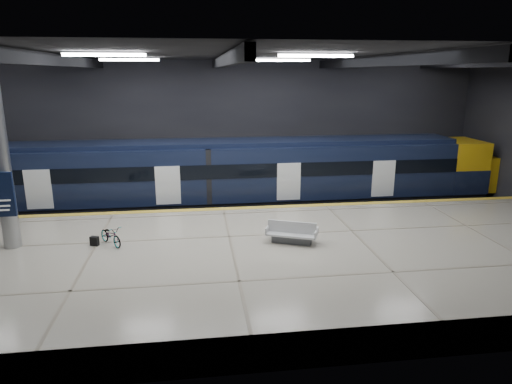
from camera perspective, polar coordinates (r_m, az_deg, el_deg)
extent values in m
plane|color=black|center=(19.33, -3.55, -7.59)|extent=(30.00, 30.00, 0.00)
cube|color=black|center=(26.09, -5.00, 7.34)|extent=(30.00, 0.10, 8.00)
cube|color=black|center=(10.46, -0.66, -3.84)|extent=(30.00, 0.10, 8.00)
cube|color=black|center=(17.90, -3.98, 16.84)|extent=(30.00, 16.00, 0.10)
cube|color=black|center=(18.48, -23.54, 14.86)|extent=(0.25, 16.00, 0.40)
cube|color=black|center=(17.89, -3.96, 16.04)|extent=(0.25, 16.00, 0.40)
cube|color=black|center=(19.25, 14.87, 15.51)|extent=(0.25, 16.00, 0.40)
cube|color=white|center=(16.10, -18.40, 15.97)|extent=(2.60, 0.18, 0.10)
cube|color=white|center=(16.40, 7.50, 16.53)|extent=(2.60, 0.18, 0.10)
cube|color=white|center=(19.41, 28.59, 14.63)|extent=(2.60, 0.18, 0.10)
cube|color=white|center=(22.03, -15.55, 15.64)|extent=(2.60, 0.18, 0.10)
cube|color=white|center=(22.25, 3.36, 16.12)|extent=(2.60, 0.18, 0.10)
cube|color=white|center=(24.56, 20.21, 15.14)|extent=(2.60, 0.18, 0.10)
cube|color=beige|center=(16.82, -2.95, -9.07)|extent=(30.00, 11.00, 1.10)
cube|color=yellow|center=(21.55, -4.14, -2.10)|extent=(30.00, 0.40, 0.01)
cube|color=gray|center=(23.79, -4.41, -3.06)|extent=(30.00, 0.08, 0.16)
cube|color=gray|center=(25.16, -4.60, -2.07)|extent=(30.00, 0.08, 0.16)
cube|color=black|center=(24.36, -3.56, -1.46)|extent=(24.00, 2.58, 0.80)
cube|color=black|center=(23.93, -3.62, 2.62)|extent=(24.00, 2.80, 2.75)
cube|color=black|center=(23.66, -3.68, 6.16)|extent=(24.00, 2.30, 0.24)
cube|color=black|center=(22.50, -3.37, 2.56)|extent=(24.00, 0.04, 0.70)
cube|color=white|center=(23.04, 4.11, 1.31)|extent=(1.20, 0.05, 1.90)
cube|color=gold|center=(28.00, 24.01, 3.15)|extent=(2.00, 2.80, 2.75)
ellipsoid|color=gold|center=(29.52, 28.22, 2.26)|extent=(3.60, 2.52, 1.90)
cube|color=black|center=(28.12, 24.57, 3.50)|extent=(1.60, 2.38, 0.80)
cube|color=#595B60|center=(17.35, 4.50, -5.88)|extent=(1.54, 0.99, 0.28)
cube|color=silver|center=(17.27, 4.51, -5.22)|extent=(2.00, 1.43, 0.07)
cube|color=silver|center=(17.19, 4.53, -4.41)|extent=(1.73, 0.78, 0.46)
cube|color=silver|center=(17.41, 1.52, -4.63)|extent=(0.35, 0.74, 0.28)
cube|color=silver|center=(17.11, 7.56, -5.12)|extent=(0.35, 0.74, 0.28)
imported|color=#99999E|center=(17.83, -17.70, -5.18)|extent=(1.26, 1.42, 0.74)
cube|color=black|center=(18.01, -19.53, -5.80)|extent=(0.34, 0.27, 0.35)
cylinder|color=#9EA0A5|center=(18.37, -29.35, 4.13)|extent=(0.60, 0.60, 6.90)
cube|color=black|center=(18.25, -29.29, -0.27)|extent=(0.90, 0.12, 1.60)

